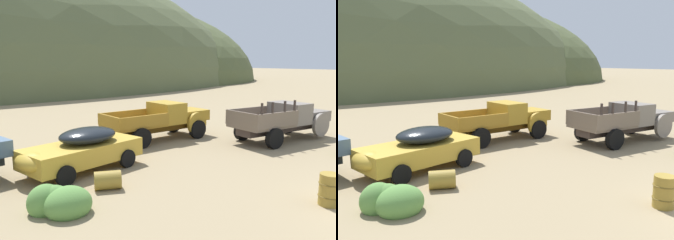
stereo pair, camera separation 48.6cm
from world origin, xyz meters
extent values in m
ellipsoid|color=#4C5633|center=(23.44, 84.03, 0.00)|extent=(70.19, 89.35, 36.39)
cube|color=#B7B2A8|center=(-8.72, 9.19, 1.09)|extent=(0.40, 1.19, 0.44)
cube|color=gold|center=(-6.14, 8.19, 0.68)|extent=(4.67, 3.03, 0.68)
ellipsoid|color=black|center=(-5.89, 8.26, 1.28)|extent=(2.62, 2.22, 0.57)
ellipsoid|color=gold|center=(-8.00, 7.63, 0.75)|extent=(1.34, 1.70, 0.61)
cylinder|color=black|center=(-7.69, 8.70, 0.34)|extent=(0.71, 0.39, 0.68)
cylinder|color=black|center=(-7.15, 6.91, 0.34)|extent=(0.71, 0.39, 0.68)
cylinder|color=black|center=(-5.13, 9.47, 0.34)|extent=(0.71, 0.39, 0.68)
cylinder|color=black|center=(-4.59, 7.68, 0.34)|extent=(0.71, 0.39, 0.68)
cube|color=#593D12|center=(-1.17, 11.10, 0.66)|extent=(5.52, 1.46, 0.36)
cube|color=#B28928|center=(0.83, 11.31, 1.11)|extent=(1.88, 1.78, 0.55)
cube|color=#B7B2A8|center=(1.64, 11.39, 1.09)|extent=(0.19, 1.11, 0.44)
cylinder|color=#B28928|center=(0.70, 10.33, 0.76)|extent=(1.21, 0.30, 1.20)
cylinder|color=#B28928|center=(0.51, 12.24, 0.76)|extent=(1.21, 0.30, 1.20)
cube|color=#B28928|center=(-0.65, 11.15, 1.36)|extent=(1.45, 1.98, 1.05)
cube|color=black|center=(-0.09, 11.21, 1.57)|extent=(0.21, 1.57, 0.59)
cube|color=#A47826|center=(-2.65, 10.95, 0.90)|extent=(2.94, 2.21, 0.12)
cube|color=#A47826|center=(-2.55, 9.98, 1.23)|extent=(2.75, 0.38, 0.55)
cube|color=#A47826|center=(-2.75, 11.91, 1.23)|extent=(2.75, 0.38, 0.55)
cube|color=#A47826|center=(-3.97, 10.81, 1.23)|extent=(0.30, 1.94, 0.55)
cylinder|color=black|center=(0.71, 10.28, 0.48)|extent=(0.98, 0.38, 0.96)
cylinder|color=black|center=(0.50, 12.29, 0.48)|extent=(0.98, 0.38, 0.96)
cylinder|color=black|center=(-2.78, 9.92, 0.48)|extent=(0.98, 0.38, 0.96)
cylinder|color=black|center=(-2.98, 11.93, 0.48)|extent=(0.98, 0.38, 0.96)
cube|color=#3D322D|center=(4.08, 7.66, 0.66)|extent=(5.46, 0.94, 0.36)
cube|color=slate|center=(6.09, 7.65, 1.11)|extent=(1.73, 1.66, 0.55)
cube|color=#B7B2A8|center=(6.89, 7.65, 1.09)|extent=(0.08, 1.14, 0.44)
cylinder|color=slate|center=(5.86, 6.67, 0.76)|extent=(1.20, 0.18, 1.20)
cylinder|color=slate|center=(5.86, 8.64, 0.76)|extent=(1.20, 0.18, 1.20)
cube|color=slate|center=(4.60, 7.66, 1.36)|extent=(1.27, 1.90, 1.05)
cube|color=black|center=(5.17, 7.66, 1.57)|extent=(0.05, 1.61, 0.59)
cube|color=#746354|center=(2.59, 7.66, 0.90)|extent=(2.76, 1.99, 0.12)
cube|color=#746354|center=(2.59, 6.67, 1.31)|extent=(2.76, 0.10, 0.70)
cube|color=#746354|center=(2.59, 8.65, 1.31)|extent=(2.76, 0.10, 0.70)
cube|color=#746354|center=(1.27, 7.66, 1.31)|extent=(0.10, 1.99, 0.70)
cube|color=#3D322D|center=(1.48, 6.67, 1.91)|extent=(0.08, 0.08, 0.50)
cube|color=#3D322D|center=(2.17, 6.67, 1.91)|extent=(0.08, 0.08, 0.50)
cube|color=#3D322D|center=(3.00, 6.67, 1.91)|extent=(0.08, 0.08, 0.50)
cube|color=#3D322D|center=(3.69, 6.67, 1.91)|extent=(0.08, 0.08, 0.50)
cylinder|color=black|center=(5.86, 8.69, 0.48)|extent=(0.96, 0.28, 0.96)
cylinder|color=black|center=(2.36, 6.63, 0.48)|extent=(0.96, 0.28, 0.96)
cylinder|color=black|center=(2.36, 8.69, 0.48)|extent=(0.96, 0.28, 0.96)
cylinder|color=olive|center=(-1.40, 1.46, 0.45)|extent=(0.56, 0.56, 0.90)
torus|color=brown|center=(-1.40, 1.46, 0.63)|extent=(0.60, 0.60, 0.03)
torus|color=brown|center=(-1.40, 1.46, 0.27)|extent=(0.60, 0.60, 0.03)
cylinder|color=olive|center=(-6.12, 5.92, 0.29)|extent=(0.97, 0.81, 0.58)
ellipsoid|color=#5B8E42|center=(8.91, 9.02, 0.22)|extent=(0.80, 0.72, 0.79)
ellipsoid|color=#5B8E42|center=(9.05, 9.25, 0.16)|extent=(0.56, 0.50, 0.57)
ellipsoid|color=#5B8E42|center=(-7.96, 5.13, 0.26)|extent=(0.90, 0.81, 0.93)
ellipsoid|color=#5B8E42|center=(-7.70, 4.83, 0.26)|extent=(1.28, 1.15, 0.94)
ellipsoid|color=#5B8E42|center=(-8.18, 5.23, 0.27)|extent=(0.97, 0.88, 0.98)
camera|label=1|loc=(-10.12, -3.89, 3.96)|focal=37.23mm
camera|label=2|loc=(-9.71, -4.14, 3.96)|focal=37.23mm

